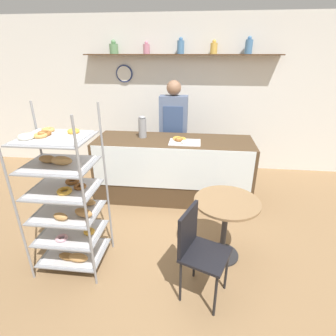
# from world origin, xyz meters

# --- Properties ---
(ground_plane) EXTENTS (14.00, 14.00, 0.00)m
(ground_plane) POSITION_xyz_m (0.00, 0.00, 0.00)
(ground_plane) COLOR olive
(back_wall) EXTENTS (10.00, 0.30, 2.70)m
(back_wall) POSITION_xyz_m (-0.00, 2.37, 1.36)
(back_wall) COLOR white
(back_wall) RESTS_ON ground_plane
(display_counter) EXTENTS (2.30, 0.77, 0.93)m
(display_counter) POSITION_xyz_m (0.00, 1.07, 0.47)
(display_counter) COLOR #4C3823
(display_counter) RESTS_ON ground_plane
(pastry_rack) EXTENTS (0.68, 0.56, 1.68)m
(pastry_rack) POSITION_xyz_m (-0.90, -0.47, 0.77)
(pastry_rack) COLOR gray
(pastry_rack) RESTS_ON ground_plane
(person_worker) EXTENTS (0.45, 0.24, 1.70)m
(person_worker) POSITION_xyz_m (-0.05, 1.65, 0.94)
(person_worker) COLOR #282833
(person_worker) RESTS_ON ground_plane
(cafe_table) EXTENTS (0.68, 0.68, 0.71)m
(cafe_table) POSITION_xyz_m (0.67, -0.19, 0.53)
(cafe_table) COLOR #262628
(cafe_table) RESTS_ON ground_plane
(cafe_chair) EXTENTS (0.49, 0.49, 0.88)m
(cafe_chair) POSITION_xyz_m (0.38, -0.71, 0.55)
(cafe_chair) COLOR black
(cafe_chair) RESTS_ON ground_plane
(coffee_carafe) EXTENTS (0.12, 0.12, 0.32)m
(coffee_carafe) POSITION_xyz_m (-0.47, 1.15, 1.09)
(coffee_carafe) COLOR gray
(coffee_carafe) RESTS_ON display_counter
(donut_tray_counter) EXTENTS (0.44, 0.31, 0.05)m
(donut_tray_counter) POSITION_xyz_m (0.13, 0.99, 0.95)
(donut_tray_counter) COLOR silver
(donut_tray_counter) RESTS_ON display_counter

